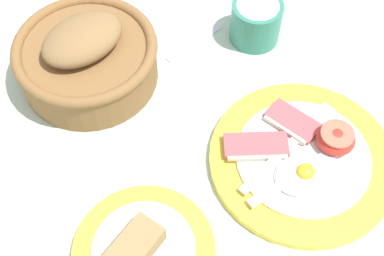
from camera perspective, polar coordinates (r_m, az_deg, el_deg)
The scene contains 6 objects.
ground_plane at distance 0.70m, azimuth 4.19°, elevation -7.14°, with size 3.00×3.00×0.00m, color #B7CCB7.
breakfast_plate at distance 0.72m, azimuth 11.77°, elevation -3.05°, with size 0.25×0.25×0.04m.
bread_plate at distance 0.66m, azimuth -5.29°, elevation -12.90°, with size 0.17×0.17×0.04m.
sugar_cup at distance 0.83m, azimuth 6.84°, elevation 11.33°, with size 0.08×0.08×0.07m.
bread_basket at distance 0.78m, azimuth -11.17°, elevation 7.42°, with size 0.20×0.20×0.10m.
teaspoon_by_saucer at distance 0.81m, azimuth -3.90°, elevation 6.59°, with size 0.19×0.08×0.01m.
Camera 1 is at (-0.17, -0.26, 0.62)m, focal length 50.00 mm.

